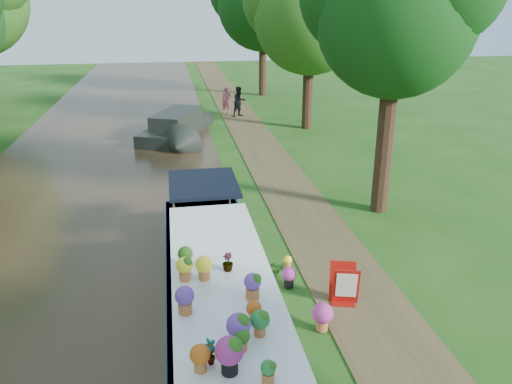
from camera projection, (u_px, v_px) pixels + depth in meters
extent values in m
plane|color=#1B4711|center=(291.00, 261.00, 13.75)|extent=(100.00, 100.00, 0.00)
cube|color=#2E2214|center=(64.00, 280.00, 12.80)|extent=(10.00, 100.00, 0.02)
cube|color=#463A20|center=(333.00, 257.00, 13.94)|extent=(2.20, 100.00, 0.03)
cube|color=white|center=(220.00, 319.00, 10.56)|extent=(2.20, 12.00, 0.75)
cube|color=navy|center=(220.00, 306.00, 10.45)|extent=(2.24, 12.04, 0.12)
cube|color=white|center=(224.00, 304.00, 9.50)|extent=(1.80, 7.00, 1.05)
cube|color=white|center=(223.00, 279.00, 9.31)|extent=(1.90, 7.10, 0.06)
cube|color=black|center=(270.00, 296.00, 9.62)|extent=(0.03, 6.40, 0.38)
cube|color=black|center=(175.00, 305.00, 9.33)|extent=(0.03, 6.40, 0.38)
cube|color=black|center=(203.00, 184.00, 13.98)|extent=(1.90, 2.40, 0.10)
imported|color=#215115|center=(210.00, 352.00, 6.99)|extent=(0.26, 0.25, 0.41)
imported|color=#215115|center=(228.00, 262.00, 9.46)|extent=(0.29, 0.29, 0.37)
cylinder|color=black|center=(384.00, 146.00, 16.30)|extent=(0.56, 0.56, 4.55)
sphere|color=#0C330F|center=(396.00, 18.00, 14.90)|extent=(4.80, 4.80, 4.80)
cylinder|color=black|center=(308.00, 94.00, 27.59)|extent=(0.56, 0.56, 3.85)
sphere|color=#215115|center=(310.00, 17.00, 26.16)|extent=(6.00, 6.00, 6.00)
cylinder|color=black|center=(263.00, 67.00, 37.58)|extent=(0.56, 0.56, 4.20)
sphere|color=#0C330F|center=(263.00, 5.00, 36.01)|extent=(6.60, 6.60, 6.60)
cube|color=black|center=(177.00, 129.00, 26.67)|extent=(4.28, 6.62, 0.63)
cube|color=black|center=(177.00, 118.00, 25.94)|extent=(2.88, 4.02, 0.74)
cube|color=#9F110B|center=(343.00, 301.00, 11.82)|extent=(0.64, 0.57, 0.03)
cube|color=#9F110B|center=(346.00, 286.00, 11.54)|extent=(0.65, 0.40, 0.97)
cube|color=#9F110B|center=(342.00, 281.00, 11.76)|extent=(0.65, 0.40, 0.97)
cube|color=white|center=(346.00, 285.00, 11.49)|extent=(0.50, 0.28, 0.68)
imported|color=#DD5BAB|center=(227.00, 100.00, 31.59)|extent=(0.62, 0.43, 1.64)
imported|color=black|center=(239.00, 102.00, 30.73)|extent=(1.10, 1.02, 1.83)
imported|color=#2D601C|center=(276.00, 269.00, 12.84)|extent=(0.44, 0.38, 0.48)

